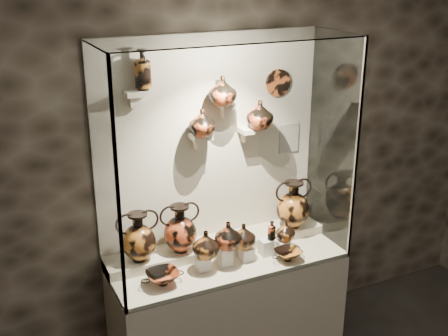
# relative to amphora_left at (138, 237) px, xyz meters

# --- Properties ---
(wall_back) EXTENTS (5.00, 0.02, 3.20)m
(wall_back) POSITION_rel_amphora_left_xyz_m (0.61, 0.17, 0.52)
(wall_back) COLOR black
(wall_back) RESTS_ON ground
(plinth) EXTENTS (1.70, 0.60, 0.80)m
(plinth) POSITION_rel_amphora_left_xyz_m (0.61, -0.15, -0.68)
(plinth) COLOR beige
(plinth) RESTS_ON floor
(front_tier) EXTENTS (1.68, 0.58, 0.03)m
(front_tier) POSITION_rel_amphora_left_xyz_m (0.61, -0.15, -0.26)
(front_tier) COLOR beige
(front_tier) RESTS_ON plinth
(rear_tier) EXTENTS (1.70, 0.25, 0.10)m
(rear_tier) POSITION_rel_amphora_left_xyz_m (0.61, 0.03, -0.23)
(rear_tier) COLOR beige
(rear_tier) RESTS_ON plinth
(back_panel) EXTENTS (1.70, 0.03, 1.60)m
(back_panel) POSITION_rel_amphora_left_xyz_m (0.61, 0.17, 0.52)
(back_panel) COLOR beige
(back_panel) RESTS_ON plinth
(glass_front) EXTENTS (1.70, 0.01, 1.60)m
(glass_front) POSITION_rel_amphora_left_xyz_m (0.61, -0.44, 0.52)
(glass_front) COLOR white
(glass_front) RESTS_ON plinth
(glass_left) EXTENTS (0.01, 0.60, 1.60)m
(glass_left) POSITION_rel_amphora_left_xyz_m (-0.23, -0.15, 0.52)
(glass_left) COLOR white
(glass_left) RESTS_ON plinth
(glass_right) EXTENTS (0.01, 0.60, 1.60)m
(glass_right) POSITION_rel_amphora_left_xyz_m (1.46, -0.15, 0.52)
(glass_right) COLOR white
(glass_right) RESTS_ON plinth
(glass_top) EXTENTS (1.70, 0.60, 0.01)m
(glass_top) POSITION_rel_amphora_left_xyz_m (0.61, -0.15, 1.32)
(glass_top) COLOR white
(glass_top) RESTS_ON back_panel
(frame_post_left) EXTENTS (0.02, 0.02, 1.60)m
(frame_post_left) POSITION_rel_amphora_left_xyz_m (-0.23, -0.44, 0.52)
(frame_post_left) COLOR gray
(frame_post_left) RESTS_ON plinth
(frame_post_right) EXTENTS (0.02, 0.02, 1.60)m
(frame_post_right) POSITION_rel_amphora_left_xyz_m (1.45, -0.44, 0.52)
(frame_post_right) COLOR gray
(frame_post_right) RESTS_ON plinth
(pedestal_a) EXTENTS (0.09, 0.09, 0.10)m
(pedestal_a) POSITION_rel_amphora_left_xyz_m (0.39, -0.20, -0.20)
(pedestal_a) COLOR silver
(pedestal_a) RESTS_ON front_tier
(pedestal_b) EXTENTS (0.09, 0.09, 0.13)m
(pedestal_b) POSITION_rel_amphora_left_xyz_m (0.56, -0.20, -0.18)
(pedestal_b) COLOR silver
(pedestal_b) RESTS_ON front_tier
(pedestal_c) EXTENTS (0.09, 0.09, 0.09)m
(pedestal_c) POSITION_rel_amphora_left_xyz_m (0.73, -0.20, -0.20)
(pedestal_c) COLOR silver
(pedestal_c) RESTS_ON front_tier
(pedestal_d) EXTENTS (0.09, 0.09, 0.12)m
(pedestal_d) POSITION_rel_amphora_left_xyz_m (0.89, -0.20, -0.19)
(pedestal_d) COLOR silver
(pedestal_d) RESTS_ON front_tier
(pedestal_e) EXTENTS (0.09, 0.09, 0.08)m
(pedestal_e) POSITION_rel_amphora_left_xyz_m (1.03, -0.20, -0.21)
(pedestal_e) COLOR silver
(pedestal_e) RESTS_ON front_tier
(bracket_ul) EXTENTS (0.14, 0.12, 0.04)m
(bracket_ul) POSITION_rel_amphora_left_xyz_m (0.06, 0.09, 0.97)
(bracket_ul) COLOR beige
(bracket_ul) RESTS_ON back_panel
(bracket_ca) EXTENTS (0.14, 0.12, 0.04)m
(bracket_ca) POSITION_rel_amphora_left_xyz_m (0.51, 0.09, 0.62)
(bracket_ca) COLOR beige
(bracket_ca) RESTS_ON back_panel
(bracket_cb) EXTENTS (0.10, 0.12, 0.04)m
(bracket_cb) POSITION_rel_amphora_left_xyz_m (0.71, 0.09, 0.82)
(bracket_cb) COLOR beige
(bracket_cb) RESTS_ON back_panel
(bracket_cc) EXTENTS (0.14, 0.12, 0.04)m
(bracket_cc) POSITION_rel_amphora_left_xyz_m (0.89, 0.09, 0.62)
(bracket_cc) COLOR beige
(bracket_cc) RESTS_ON back_panel
(amphora_left) EXTENTS (0.33, 0.33, 0.36)m
(amphora_left) POSITION_rel_amphora_left_xyz_m (0.00, 0.00, 0.00)
(amphora_left) COLOR #A95F20
(amphora_left) RESTS_ON rear_tier
(amphora_mid) EXTENTS (0.31, 0.31, 0.35)m
(amphora_mid) POSITION_rel_amphora_left_xyz_m (0.30, 0.00, -0.00)
(amphora_mid) COLOR #B74520
(amphora_mid) RESTS_ON rear_tier
(amphora_right) EXTENTS (0.33, 0.33, 0.38)m
(amphora_right) POSITION_rel_amphora_left_xyz_m (1.23, -0.01, 0.01)
(amphora_right) COLOR #A95F20
(amphora_right) RESTS_ON rear_tier
(jug_a) EXTENTS (0.22, 0.22, 0.20)m
(jug_a) POSITION_rel_amphora_left_xyz_m (0.41, -0.21, -0.05)
(jug_a) COLOR #A95F20
(jug_a) RESTS_ON pedestal_a
(jug_b) EXTENTS (0.22, 0.22, 0.20)m
(jug_b) POSITION_rel_amphora_left_xyz_m (0.58, -0.21, -0.02)
(jug_b) COLOR #B74520
(jug_b) RESTS_ON pedestal_b
(jug_c) EXTENTS (0.21, 0.21, 0.18)m
(jug_c) POSITION_rel_amphora_left_xyz_m (0.71, -0.18, -0.07)
(jug_c) COLOR #A95F20
(jug_c) RESTS_ON pedestal_c
(jug_e) EXTENTS (0.17, 0.17, 0.15)m
(jug_e) POSITION_rel_amphora_left_xyz_m (1.06, -0.20, -0.09)
(jug_e) COLOR #A95F20
(jug_e) RESTS_ON pedestal_e
(lekythos_small) EXTENTS (0.09, 0.09, 0.16)m
(lekythos_small) POSITION_rel_amphora_left_xyz_m (0.93, -0.21, -0.05)
(lekythos_small) COLOR #B74520
(lekythos_small) RESTS_ON pedestal_d
(kylix_left) EXTENTS (0.31, 0.27, 0.11)m
(kylix_left) POSITION_rel_amphora_left_xyz_m (0.08, -0.26, -0.19)
(kylix_left) COLOR #B74520
(kylix_left) RESTS_ON front_tier
(kylix_right) EXTENTS (0.27, 0.24, 0.09)m
(kylix_right) POSITION_rel_amphora_left_xyz_m (0.99, -0.34, -0.20)
(kylix_right) COLOR #A95F20
(kylix_right) RESTS_ON front_tier
(lekythos_tall) EXTENTS (0.15, 0.15, 0.29)m
(lekythos_tall) POSITION_rel_amphora_left_xyz_m (0.11, 0.08, 1.13)
(lekythos_tall) COLOR #A95F20
(lekythos_tall) RESTS_ON bracket_ul
(ovoid_vase_a) EXTENTS (0.22, 0.22, 0.19)m
(ovoid_vase_a) POSITION_rel_amphora_left_xyz_m (0.51, 0.05, 0.74)
(ovoid_vase_a) COLOR #B74520
(ovoid_vase_a) RESTS_ON bracket_ca
(ovoid_vase_b) EXTENTS (0.21, 0.21, 0.20)m
(ovoid_vase_b) POSITION_rel_amphora_left_xyz_m (0.66, 0.05, 0.94)
(ovoid_vase_b) COLOR #B74520
(ovoid_vase_b) RESTS_ON bracket_cb
(ovoid_vase_c) EXTENTS (0.23, 0.23, 0.20)m
(ovoid_vase_c) POSITION_rel_amphora_left_xyz_m (0.95, 0.04, 0.74)
(ovoid_vase_c) COLOR #B74520
(ovoid_vase_c) RESTS_ON bracket_cc
(wall_plate) EXTENTS (0.20, 0.02, 0.20)m
(wall_plate) POSITION_rel_amphora_left_xyz_m (1.15, 0.14, 0.94)
(wall_plate) COLOR #B54F23
(wall_plate) RESTS_ON back_panel
(info_placard) EXTENTS (0.17, 0.01, 0.22)m
(info_placard) POSITION_rel_amphora_left_xyz_m (1.27, 0.15, 0.50)
(info_placard) COLOR beige
(info_placard) RESTS_ON back_panel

